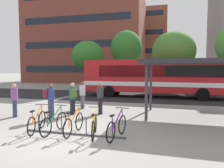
# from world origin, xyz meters

# --- Properties ---
(ground) EXTENTS (200.00, 200.00, 0.00)m
(ground) POSITION_xyz_m (0.00, 0.00, 0.00)
(ground) COLOR gray
(bus_lane_asphalt) EXTENTS (80.00, 7.20, 0.01)m
(bus_lane_asphalt) POSITION_xyz_m (0.00, 11.37, 0.00)
(bus_lane_asphalt) COLOR #232326
(bus_lane_asphalt) RESTS_ON ground
(city_bus) EXTENTS (12.11, 2.99, 3.20)m
(city_bus) POSITION_xyz_m (2.69, 11.37, 1.78)
(city_bus) COLOR red
(city_bus) RESTS_ON ground
(bike_rack) EXTENTS (3.92, 0.10, 0.70)m
(bike_rack) POSITION_xyz_m (0.26, 0.25, 0.09)
(bike_rack) COLOR #47474C
(bike_rack) RESTS_ON ground
(parked_bicycle_orange_0) EXTENTS (0.56, 1.70, 0.99)m
(parked_bicycle_orange_0) POSITION_xyz_m (-1.26, 0.25, 0.38)
(parked_bicycle_orange_0) COLOR black
(parked_bicycle_orange_0) RESTS_ON ground
(parked_bicycle_green_1) EXTENTS (0.52, 1.72, 0.99)m
(parked_bicycle_green_1) POSITION_xyz_m (-0.53, 0.26, 0.38)
(parked_bicycle_green_1) COLOR black
(parked_bicycle_green_1) RESTS_ON ground
(parked_bicycle_orange_2) EXTENTS (0.52, 1.72, 0.99)m
(parked_bicycle_orange_2) POSITION_xyz_m (0.23, 0.34, 0.38)
(parked_bicycle_orange_2) COLOR black
(parked_bicycle_orange_2) RESTS_ON ground
(parked_bicycle_yellow_3) EXTENTS (0.60, 1.69, 0.99)m
(parked_bicycle_yellow_3) POSITION_xyz_m (1.07, 0.23, 0.38)
(parked_bicycle_yellow_3) COLOR black
(parked_bicycle_yellow_3) RESTS_ON ground
(parked_bicycle_purple_4) EXTENTS (0.53, 1.70, 0.99)m
(parked_bicycle_purple_4) POSITION_xyz_m (1.88, 0.28, 0.38)
(parked_bicycle_purple_4) COLOR black
(parked_bicycle_purple_4) RESTS_ON ground
(transit_shelter) EXTENTS (5.42, 3.55, 2.87)m
(transit_shelter) POSITION_xyz_m (4.99, 4.22, 2.69)
(transit_shelter) COLOR #38383D
(transit_shelter) RESTS_ON ground
(commuter_navy_pack_0) EXTENTS (0.42, 0.58, 1.65)m
(commuter_navy_pack_0) POSITION_xyz_m (-1.32, 5.01, 0.95)
(commuter_navy_pack_0) COLOR #565660
(commuter_navy_pack_0) RESTS_ON ground
(commuter_maroon_pack_1) EXTENTS (0.57, 0.60, 1.68)m
(commuter_maroon_pack_1) POSITION_xyz_m (-3.84, 2.18, 0.96)
(commuter_maroon_pack_1) COLOR #2D3851
(commuter_maroon_pack_1) RESTS_ON ground
(commuter_maroon_pack_2) EXTENTS (0.60, 0.56, 1.72)m
(commuter_maroon_pack_2) POSITION_xyz_m (-1.87, 2.24, 1.00)
(commuter_maroon_pack_2) COLOR #2D3851
(commuter_maroon_pack_2) RESTS_ON ground
(commuter_olive_pack_3) EXTENTS (0.58, 0.59, 1.69)m
(commuter_olive_pack_3) POSITION_xyz_m (-1.21, 3.37, 0.97)
(commuter_olive_pack_3) COLOR black
(commuter_olive_pack_3) RESTS_ON ground
(commuter_olive_pack_4) EXTENTS (0.49, 0.60, 1.67)m
(commuter_olive_pack_4) POSITION_xyz_m (0.16, 3.87, 0.97)
(commuter_olive_pack_4) COLOR black
(commuter_olive_pack_4) RESTS_ON ground
(street_tree_0) EXTENTS (3.67, 3.67, 6.97)m
(street_tree_0) POSITION_xyz_m (-0.76, 17.42, 4.90)
(street_tree_0) COLOR brown
(street_tree_0) RESTS_ON ground
(street_tree_2) EXTENTS (3.74, 3.74, 5.72)m
(street_tree_2) POSITION_xyz_m (-5.05, 15.94, 3.96)
(street_tree_2) COLOR brown
(street_tree_2) RESTS_ON ground
(street_tree_3) EXTENTS (4.58, 4.58, 6.45)m
(street_tree_3) POSITION_xyz_m (4.59, 16.43, 4.37)
(street_tree_3) COLOR brown
(street_tree_3) RESTS_ON ground
(building_left_wing) EXTENTS (21.10, 12.89, 16.42)m
(building_left_wing) POSITION_xyz_m (-10.70, 31.31, 8.21)
(building_left_wing) COLOR brown
(building_left_wing) RESTS_ON ground
(building_centre_block) EXTENTS (14.14, 11.69, 16.50)m
(building_centre_block) POSITION_xyz_m (-2.72, 45.99, 8.25)
(building_centre_block) COLOR brown
(building_centre_block) RESTS_ON ground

